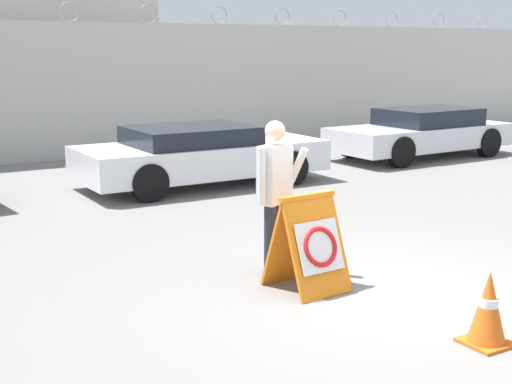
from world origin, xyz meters
TOP-DOWN VIEW (x-y plane):
  - ground_plane at (0.00, 0.00)m, footprint 90.00×90.00m
  - perimeter_wall at (0.00, 11.15)m, footprint 36.00×0.30m
  - barricade_sign at (-0.67, 0.53)m, footprint 0.75×0.83m
  - security_guard at (-0.73, 1.16)m, footprint 0.70×0.41m
  - traffic_cone_mid at (-0.15, -1.50)m, footprint 0.40×0.40m
  - parked_car_rear_sedan at (1.00, 6.56)m, footprint 4.74×2.04m
  - parked_car_far_side at (7.18, 6.96)m, footprint 4.74×2.02m

SIDE VIEW (x-z plane):
  - ground_plane at x=0.00m, z-range 0.00..0.00m
  - traffic_cone_mid at x=-0.15m, z-range 0.00..0.68m
  - barricade_sign at x=-0.67m, z-range 0.00..1.07m
  - parked_car_rear_sedan at x=1.00m, z-range 0.03..1.18m
  - parked_car_far_side at x=7.18m, z-range 0.02..1.19m
  - security_guard at x=-0.73m, z-range 0.12..1.94m
  - perimeter_wall at x=0.00m, z-range -0.22..3.43m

